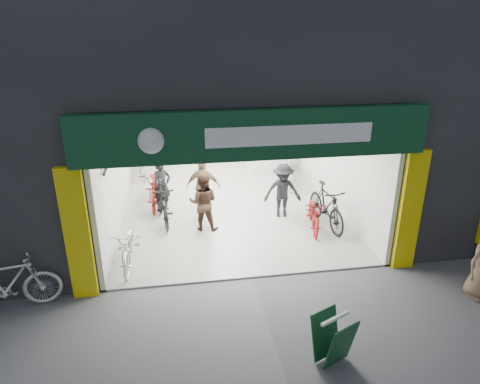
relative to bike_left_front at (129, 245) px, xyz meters
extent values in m
plane|color=#56565B|center=(2.50, -0.99, -0.46)|extent=(60.00, 60.00, 0.00)
cube|color=#232326|center=(-3.00, 4.01, 1.29)|extent=(5.00, 10.00, 3.50)
cube|color=#232326|center=(8.50, 4.01, 1.29)|extent=(6.00, 10.00, 3.50)
cube|color=#9E9E99|center=(2.50, 3.01, -0.44)|extent=(6.00, 8.00, 0.04)
cube|color=silver|center=(2.50, 7.11, 1.14)|extent=(6.00, 0.20, 3.20)
cube|color=silver|center=(-0.45, 3.01, 1.14)|extent=(0.10, 8.00, 3.20)
cube|color=silver|center=(5.45, 3.01, 1.14)|extent=(0.10, 8.00, 3.20)
cube|color=white|center=(2.50, 3.01, 2.79)|extent=(6.00, 8.00, 0.10)
cube|color=black|center=(2.50, -0.89, 2.89)|extent=(6.00, 0.30, 0.30)
cube|color=#0C351C|center=(2.50, -1.11, 2.59)|extent=(6.40, 0.25, 0.90)
cube|color=white|center=(3.10, -1.25, 2.59)|extent=(3.00, 0.02, 0.35)
cube|color=yellow|center=(-0.75, -1.05, 0.84)|extent=(0.45, 0.12, 2.60)
cube|color=yellow|center=(5.75, -1.05, 0.84)|extent=(0.45, 0.12, 2.60)
cylinder|color=black|center=(-0.32, 2.41, 1.64)|extent=(0.06, 5.00, 0.06)
cube|color=silver|center=(4.30, 5.51, 0.04)|extent=(1.40, 0.60, 1.00)
cube|color=white|center=(2.50, 0.21, 2.72)|extent=(1.30, 0.35, 0.04)
cube|color=white|center=(2.50, 2.01, 2.72)|extent=(1.30, 0.35, 0.04)
cube|color=white|center=(2.50, 3.81, 2.72)|extent=(1.30, 0.35, 0.04)
cube|color=white|center=(2.50, 5.61, 2.72)|extent=(1.30, 0.35, 0.04)
imported|color=#BABABF|center=(0.00, 0.00, 0.00)|extent=(0.63, 1.77, 0.93)
imported|color=black|center=(0.70, 1.98, 0.08)|extent=(0.76, 1.87, 1.09)
imported|color=maroon|center=(0.47, 3.23, 0.07)|extent=(0.73, 2.04, 1.07)
imported|color=#AFAFB4|center=(0.00, 5.49, 0.02)|extent=(0.73, 1.67, 0.97)
imported|color=black|center=(4.79, 1.07, 0.10)|extent=(0.74, 1.92, 1.12)
imported|color=maroon|center=(4.45, 0.99, -0.04)|extent=(0.87, 1.69, 0.85)
imported|color=#A9A8AD|center=(4.61, 4.08, 0.13)|extent=(0.91, 2.05, 1.19)
imported|color=silver|center=(-2.00, -1.29, 0.08)|extent=(1.86, 0.83, 1.08)
imported|color=black|center=(0.70, 2.66, 0.28)|extent=(0.65, 0.60, 1.48)
imported|color=#3E271C|center=(1.71, 1.38, 0.29)|extent=(0.84, 0.72, 1.50)
imported|color=black|center=(3.82, 1.75, 0.29)|extent=(1.04, 0.67, 1.52)
imported|color=#7F654A|center=(1.80, 2.41, 0.31)|extent=(0.97, 0.57, 1.55)
cube|color=#0F3D1F|center=(3.35, -3.58, -0.04)|extent=(0.55, 0.39, 0.78)
cube|color=#0F3D1F|center=(3.21, -3.27, -0.04)|extent=(0.55, 0.39, 0.78)
cube|color=white|center=(3.28, -3.43, 0.34)|extent=(0.51, 0.27, 0.05)
camera|label=1|loc=(1.06, -8.32, 4.45)|focal=32.00mm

